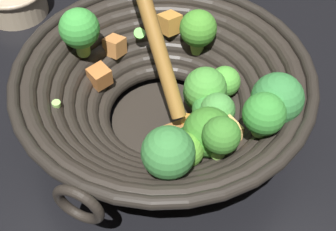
{
  "coord_description": "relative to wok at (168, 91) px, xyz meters",
  "views": [
    {
      "loc": [
        0.36,
        0.1,
        0.46
      ],
      "look_at": [
        0.01,
        0.01,
        0.03
      ],
      "focal_mm": 47.45,
      "sensor_mm": 36.0,
      "label": 1
    }
  ],
  "objects": [
    {
      "name": "ground_plane",
      "position": [
        -0.0,
        -0.01,
        -0.07
      ],
      "size": [
        4.0,
        4.0,
        0.0
      ],
      "primitive_type": "plane",
      "color": "black"
    },
    {
      "name": "wok",
      "position": [
        0.0,
        0.0,
        0.0
      ],
      "size": [
        0.4,
        0.36,
        0.26
      ],
      "color": "black",
      "rests_on": "ground"
    }
  ]
}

